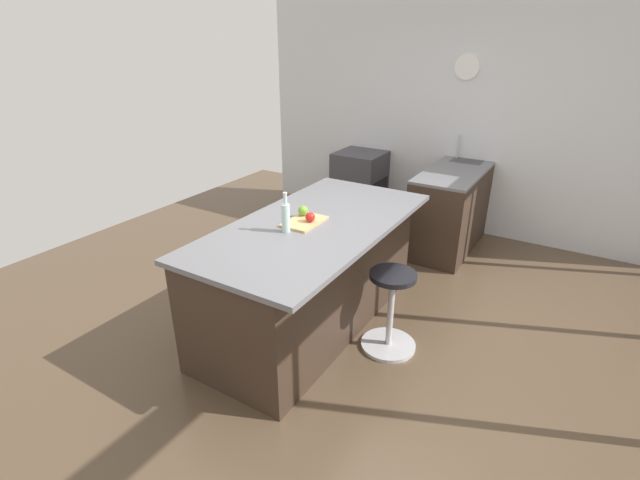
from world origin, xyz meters
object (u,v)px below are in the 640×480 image
object	(u,v)px
oven_range	(360,185)
cutting_board	(304,222)
water_bottle	(286,217)
kitchen_island	(310,273)
apple_red	(310,217)
apple_green	(303,211)
stool_by_window	(390,313)

from	to	relation	value
oven_range	cutting_board	size ratio (longest dim) A/B	2.48
water_bottle	cutting_board	bearing A→B (deg)	174.51
kitchen_island	apple_red	bearing A→B (deg)	37.90
apple_red	water_bottle	world-z (taller)	water_bottle
kitchen_island	water_bottle	world-z (taller)	water_bottle
cutting_board	apple_green	xyz separation A→B (m)	(-0.09, -0.07, 0.05)
apple_green	kitchen_island	bearing A→B (deg)	65.82
kitchen_island	apple_green	world-z (taller)	apple_green
stool_by_window	cutting_board	bearing A→B (deg)	-85.05
oven_range	kitchen_island	size ratio (longest dim) A/B	0.40
kitchen_island	stool_by_window	bearing A→B (deg)	91.14
stool_by_window	water_bottle	size ratio (longest dim) A/B	2.15
oven_range	cutting_board	xyz separation A→B (m)	(2.53, 0.78, 0.51)
kitchen_island	stool_by_window	distance (m)	0.75
apple_red	apple_green	bearing A→B (deg)	-124.57
kitchen_island	stool_by_window	xyz separation A→B (m)	(-0.01, 0.73, -0.16)
cutting_board	oven_range	bearing A→B (deg)	-162.94
kitchen_island	apple_red	distance (m)	0.53
oven_range	water_bottle	distance (m)	2.91
cutting_board	apple_green	world-z (taller)	apple_green
apple_red	water_bottle	bearing A→B (deg)	-17.93
apple_green	water_bottle	distance (m)	0.32
water_bottle	apple_green	bearing A→B (deg)	-171.21
oven_range	kitchen_island	world-z (taller)	kitchen_island
cutting_board	kitchen_island	bearing A→B (deg)	161.21
stool_by_window	cutting_board	xyz separation A→B (m)	(0.07, -0.75, 0.64)
oven_range	apple_red	distance (m)	2.71
stool_by_window	cutting_board	size ratio (longest dim) A/B	1.86
water_bottle	oven_range	bearing A→B (deg)	-164.64
water_bottle	stool_by_window	bearing A→B (deg)	110.21
oven_range	apple_green	distance (m)	2.60
kitchen_island	apple_red	xyz separation A→B (m)	(0.04, 0.03, 0.53)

